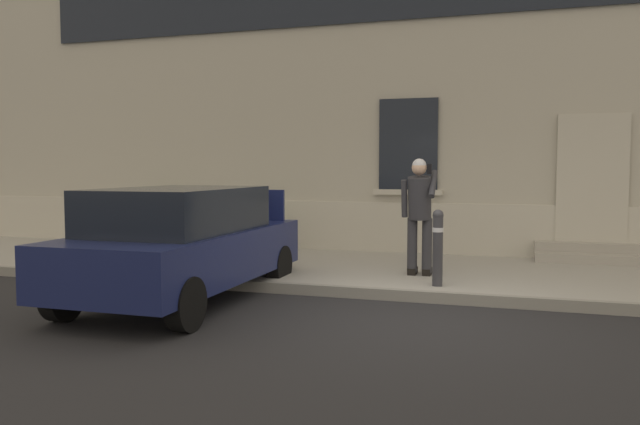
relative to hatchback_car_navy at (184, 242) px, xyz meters
The scene contains 10 objects.
ground_plane 2.97m from the hatchback_car_navy, ahead, with size 80.00×80.00×0.00m, color #232326.
sidewalk 4.03m from the hatchback_car_navy, 43.71° to the left, with size 24.00×3.60×0.15m, color #99968E.
curb_edge 3.08m from the hatchback_car_navy, 17.05° to the left, with size 24.00×0.12×0.15m, color gray.
building_facade 6.65m from the hatchback_car_navy, 61.23° to the left, with size 24.00×1.52×7.50m.
entrance_stoop 6.90m from the hatchback_car_navy, 38.35° to the left, with size 1.84×0.64×0.32m.
hatchback_car_navy is the anchor object (origin of this frame).
bollard_near_person 3.40m from the hatchback_car_navy, 22.25° to the left, with size 0.15×0.15×1.04m.
person_on_phone 3.47m from the hatchback_car_navy, 36.10° to the left, with size 0.51×0.50×1.74m.
planter_olive 5.00m from the hatchback_car_navy, 126.91° to the left, with size 0.44×0.44×0.86m.
planter_charcoal 3.90m from the hatchback_car_navy, 97.91° to the left, with size 0.44×0.44×0.86m.
Camera 1 is at (1.30, -7.23, 1.76)m, focal length 35.32 mm.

